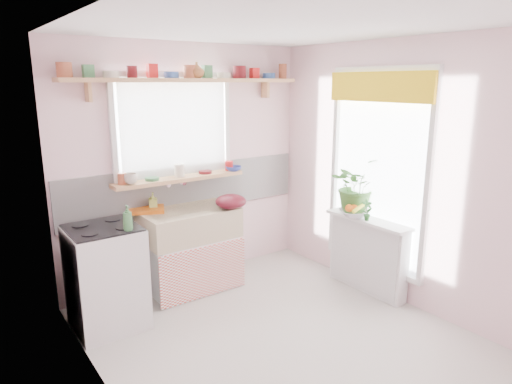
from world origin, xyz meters
TOP-DOWN VIEW (x-y plane):
  - room at (0.66, 0.86)m, footprint 3.20×3.20m
  - sink_unit at (-0.15, 1.29)m, footprint 0.95×0.65m
  - cooker at (-1.10, 1.05)m, footprint 0.58×0.58m
  - radiator_ledge at (1.30, 0.20)m, footprint 0.22×0.95m
  - windowsill at (-0.15, 1.48)m, footprint 1.40×0.22m
  - pine_shelf at (0.00, 1.47)m, footprint 2.52×0.24m
  - shelf_crockery at (-0.02, 1.47)m, footprint 2.47×0.11m
  - sill_crockery at (-0.15, 1.48)m, footprint 1.35×0.11m
  - dish_tray at (-0.53, 1.50)m, footprint 0.43×0.39m
  - colander at (0.22, 1.10)m, footprint 0.35×0.35m
  - jade_plant at (1.33, 0.44)m, footprint 0.61×0.56m
  - fruit_bowl at (1.21, 0.33)m, footprint 0.36×0.36m
  - herb_pot at (1.21, 0.17)m, footprint 0.13×0.11m
  - soap_bottle_sink at (-0.44, 1.50)m, footprint 0.11×0.11m
  - sill_cup at (-0.68, 1.44)m, footprint 0.17×0.17m
  - sill_bowl at (0.47, 1.42)m, footprint 0.17×0.17m
  - shelf_vase at (0.07, 1.45)m, footprint 0.18×0.18m
  - cooker_bottle at (-0.95, 0.83)m, footprint 0.08×0.08m
  - fruit at (1.22, 0.34)m, footprint 0.20×0.14m

SIDE VIEW (x-z plane):
  - radiator_ledge at x=1.30m, z-range 0.01..0.78m
  - sink_unit at x=-0.15m, z-range -0.13..0.99m
  - cooker at x=-1.10m, z-range 0.00..0.92m
  - fruit_bowl at x=1.21m, z-range 0.78..0.84m
  - dish_tray at x=-0.53m, z-range 0.85..0.89m
  - fruit at x=1.22m, z-range 0.82..0.92m
  - herb_pot at x=1.21m, z-range 0.78..0.99m
  - colander at x=0.22m, z-range 0.85..0.99m
  - soap_bottle_sink at x=-0.44m, z-range 0.85..1.03m
  - cooker_bottle at x=-0.95m, z-range 0.92..1.13m
  - jade_plant at x=1.33m, z-range 0.78..1.36m
  - windowsill at x=-0.15m, z-range 1.12..1.16m
  - sill_bowl at x=0.47m, z-range 1.16..1.21m
  - sill_cup at x=-0.68m, z-range 1.16..1.26m
  - sill_crockery at x=-0.15m, z-range 1.16..1.28m
  - room at x=0.66m, z-range -0.23..2.97m
  - pine_shelf at x=0.00m, z-range 2.10..2.14m
  - shelf_crockery at x=-0.02m, z-range 2.13..2.25m
  - shelf_vase at x=0.07m, z-range 2.14..2.30m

